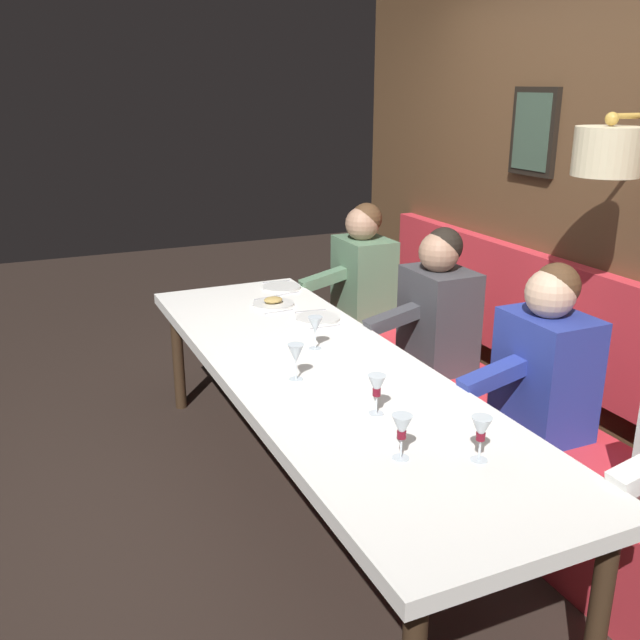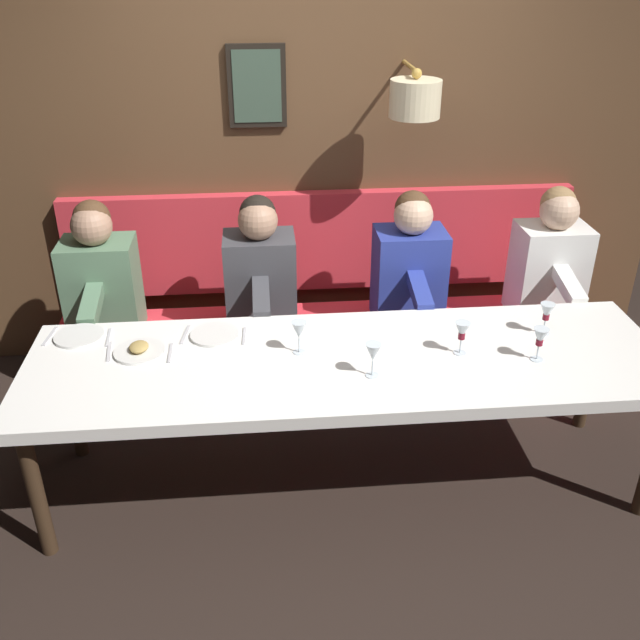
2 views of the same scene
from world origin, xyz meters
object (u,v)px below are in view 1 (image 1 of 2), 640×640
dining_table (321,379)px  wine_glass_0 (402,428)px  diner_near (546,357)px  diner_middle (438,304)px  diner_far (363,268)px  wine_glass_4 (481,430)px  wine_glass_1 (296,355)px  wine_glass_2 (377,387)px  wine_glass_3 (315,326)px

dining_table → wine_glass_0: (-0.09, -0.87, 0.17)m
diner_near → diner_middle: same height
diner_near → diner_far: (0.00, 1.75, 0.00)m
diner_near → wine_glass_4: size_ratio=4.82×
wine_glass_0 → wine_glass_4: bearing=-27.3°
wine_glass_1 → wine_glass_2: (0.16, -0.44, -0.00)m
wine_glass_1 → wine_glass_4: same height
dining_table → wine_glass_4: size_ratio=18.27×
dining_table → wine_glass_4: 1.02m
wine_glass_0 → wine_glass_3: 1.11m
diner_near → wine_glass_1: size_ratio=4.82×
diner_far → wine_glass_0: diner_far is taller
diner_far → wine_glass_3: 1.34m
diner_middle → wine_glass_1: bearing=-155.2°
diner_middle → wine_glass_1: diner_middle is taller
diner_far → wine_glass_1: 1.72m
diner_far → wine_glass_3: bearing=-127.5°
dining_table → wine_glass_1: size_ratio=18.27×
diner_near → wine_glass_2: bearing=-176.1°
diner_far → wine_glass_2: bearing=-116.1°
dining_table → wine_glass_4: (0.14, -0.99, 0.17)m
dining_table → diner_near: (0.88, -0.47, 0.13)m
wine_glass_1 → wine_glass_2: bearing=-70.6°
dining_table → diner_far: 1.56m
wine_glass_0 → wine_glass_1: same height
diner_far → diner_near: bearing=-90.0°
diner_middle → wine_glass_2: bearing=-133.9°
wine_glass_1 → wine_glass_0: bearing=-85.1°
wine_glass_3 → wine_glass_4: 1.22m
wine_glass_3 → wine_glass_4: (0.07, -1.22, -0.00)m
diner_far → wine_glass_1: (-1.04, -1.37, 0.04)m
wine_glass_0 → wine_glass_2: bearing=75.4°
diner_near → diner_middle: bearing=90.0°
wine_glass_2 → wine_glass_3: same height
wine_glass_1 → diner_middle: bearing=24.8°
dining_table → wine_glass_3: (0.07, 0.22, 0.18)m
wine_glass_1 → wine_glass_3: 0.39m
wine_glass_1 → wine_glass_2: same height
diner_near → wine_glass_0: 1.06m
wine_glass_0 → dining_table: bearing=83.8°
dining_table → wine_glass_2: (-0.01, -0.53, 0.17)m
diner_middle → diner_far: 0.89m
wine_glass_4 → wine_glass_1: bearing=108.6°
wine_glass_3 → wine_glass_1: bearing=-126.4°
dining_table → diner_far: diner_far is taller
wine_glass_0 → wine_glass_4: same height
diner_near → wine_glass_1: 1.11m
dining_table → diner_middle: 0.97m
wine_glass_1 → wine_glass_3: same height
diner_middle → wine_glass_4: 1.57m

